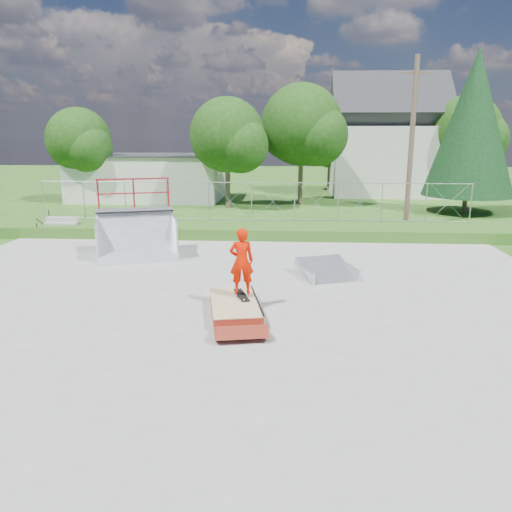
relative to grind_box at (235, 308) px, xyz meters
The scene contains 19 objects.
ground 0.86m from the grind_box, 116.07° to the left, with size 120.00×120.00×0.00m, color #245217.
concrete_pad 0.86m from the grind_box, 116.07° to the left, with size 20.00×16.00×0.04m, color gray.
grass_berm 10.26m from the grind_box, 92.06° to the left, with size 24.00×3.00×0.50m, color #245217.
grind_box is the anchor object (origin of this frame).
quarter_pipe 7.25m from the grind_box, 126.07° to the left, with size 2.82×2.39×2.82m, color #B0B2B9, non-canonical shape.
flat_bank_ramp 4.38m from the grind_box, 53.86° to the left, with size 1.59×1.69×0.49m, color #B0B2B9, non-canonical shape.
skateboard 0.42m from the grind_box, 63.59° to the left, with size 0.22×0.80×0.02m, color black.
skater 1.13m from the grind_box, 63.59° to the left, with size 0.62×0.41×1.70m, color red.
concrete_stairs 12.97m from the grind_box, 133.17° to the left, with size 1.50×1.60×0.80m, color gray, non-canonical shape.
chain_link_fence 11.33m from the grind_box, 91.88° to the left, with size 20.00×0.06×1.80m, color #94969C, non-canonical shape.
utility_building_flat 24.28m from the grind_box, 110.19° to the left, with size 10.00×6.00×3.00m, color #BAB9B5.
gable_house 28.35m from the grind_box, 72.12° to the left, with size 8.40×6.08×8.94m.
utility_pole 15.10m from the grind_box, 60.79° to the left, with size 0.24×0.24×8.00m, color brown.
tree_left_near 19.15m from the grind_box, 96.51° to the left, with size 4.76×4.48×6.65m.
tree_center 21.23m from the grind_box, 83.30° to the left, with size 5.44×5.12×7.60m.
tree_left_far 24.20m from the grind_box, 120.51° to the left, with size 4.42×4.16×6.18m.
tree_right_far 28.57m from the grind_box, 60.52° to the left, with size 5.10×4.80×7.12m.
tree_back_mid 29.23m from the grind_box, 80.39° to the left, with size 4.08×3.84×5.70m.
conifer_tree 21.78m from the grind_box, 56.77° to the left, with size 5.04×5.04×9.10m.
Camera 1 is at (1.65, -12.62, 4.44)m, focal length 35.00 mm.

